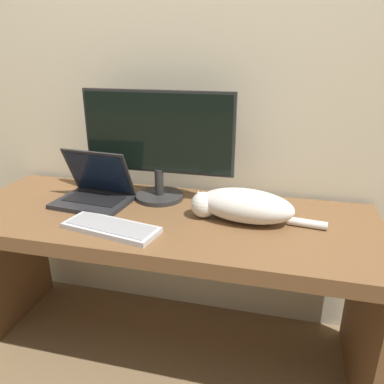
# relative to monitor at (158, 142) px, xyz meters

# --- Properties ---
(wall_back) EXTENTS (6.40, 0.06, 2.60)m
(wall_back) POSITION_rel_monitor_xyz_m (0.07, 0.21, 0.33)
(wall_back) COLOR beige
(wall_back) RESTS_ON ground_plane
(desk) EXTENTS (1.75, 0.65, 0.70)m
(desk) POSITION_rel_monitor_xyz_m (0.07, -0.17, -0.40)
(desk) COLOR brown
(desk) RESTS_ON ground_plane
(monitor) EXTENTS (0.68, 0.22, 0.49)m
(monitor) POSITION_rel_monitor_xyz_m (0.00, 0.00, 0.00)
(monitor) COLOR #282828
(monitor) RESTS_ON desk
(laptop) EXTENTS (0.33, 0.27, 0.24)m
(laptop) POSITION_rel_monitor_xyz_m (-0.26, -0.12, -0.22)
(laptop) COLOR #232326
(laptop) RESTS_ON desk
(external_keyboard) EXTENTS (0.39, 0.21, 0.02)m
(external_keyboard) POSITION_rel_monitor_xyz_m (-0.08, -0.36, -0.25)
(external_keyboard) COLOR #BCBCC1
(external_keyboard) RESTS_ON desk
(cat) EXTENTS (0.54, 0.22, 0.13)m
(cat) POSITION_rel_monitor_xyz_m (0.40, -0.15, -0.20)
(cat) COLOR silver
(cat) RESTS_ON desk
(small_toy) EXTENTS (0.04, 0.04, 0.04)m
(small_toy) POSITION_rel_monitor_xyz_m (0.41, -0.06, -0.24)
(small_toy) COLOR #2D6BB7
(small_toy) RESTS_ON desk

